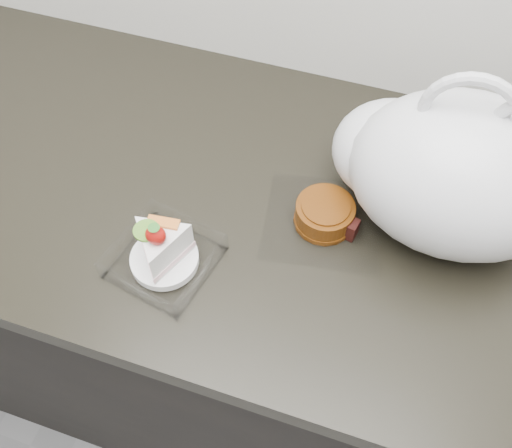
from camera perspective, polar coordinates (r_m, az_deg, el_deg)
counter at (r=1.30m, az=0.98°, el=-9.51°), size 2.04×0.64×0.90m
cake_tray at (r=0.83m, az=-9.29°, el=-2.85°), size 0.16×0.16×0.11m
mooncake_wrap at (r=0.88m, az=6.95°, el=0.82°), size 0.20×0.19×0.04m
plastic_bag at (r=0.85m, az=18.49°, el=5.19°), size 0.37×0.29×0.29m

